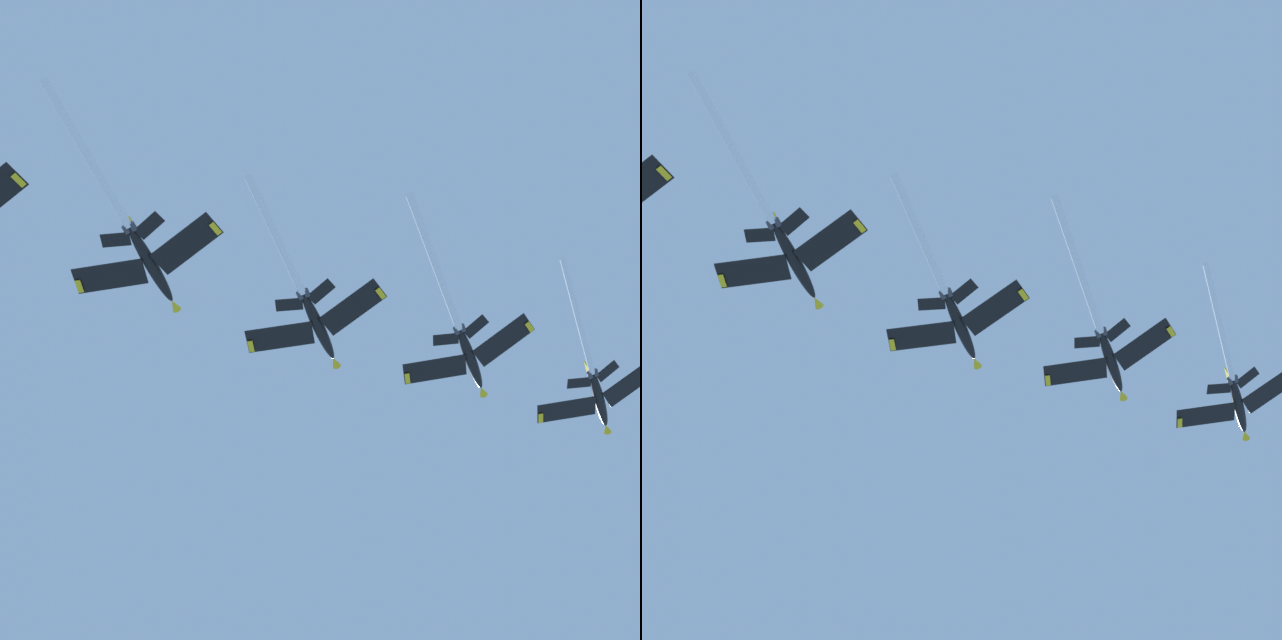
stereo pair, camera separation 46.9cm
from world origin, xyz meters
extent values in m
ellipsoid|color=black|center=(-11.92, -13.41, 135.48)|extent=(10.71, 6.92, 6.54)
cone|color=yellow|center=(-6.67, -16.33, 138.45)|extent=(2.30, 2.00, 1.78)
ellipsoid|color=black|center=(-10.51, -14.19, 136.95)|extent=(3.03, 2.29, 2.05)
cube|color=black|center=(-9.93, -8.45, 135.03)|extent=(5.54, 9.55, 1.77)
cube|color=yellow|center=(-8.22, -4.71, 135.01)|extent=(1.79, 1.11, 0.91)
cube|color=black|center=(-15.08, -17.71, 135.03)|extent=(8.57, 8.84, 1.77)
cube|color=black|center=(-14.73, -9.24, 133.26)|extent=(2.34, 3.86, 0.94)
cube|color=black|center=(-16.95, -13.22, 133.26)|extent=(3.78, 3.69, 0.94)
cube|color=yellow|center=(-16.22, -11.02, 134.61)|extent=(3.05, 1.81, 3.57)
cylinder|color=#38383D|center=(-16.21, -10.51, 132.82)|extent=(1.48, 1.31, 1.16)
cylinder|color=#38383D|center=(-16.64, -11.30, 132.82)|extent=(1.48, 1.31, 1.16)
cylinder|color=white|center=(-25.28, -5.98, 127.81)|extent=(18.16, 10.62, 10.62)
ellipsoid|color=black|center=(-18.15, 8.88, 126.87)|extent=(10.74, 6.95, 6.43)
cone|color=yellow|center=(-12.87, 5.94, 129.78)|extent=(2.30, 2.00, 1.78)
ellipsoid|color=black|center=(-16.72, 8.08, 128.32)|extent=(3.03, 2.29, 2.03)
cube|color=black|center=(-16.16, 13.83, 126.43)|extent=(5.57, 9.56, 1.74)
cube|color=yellow|center=(-14.44, 17.57, 126.41)|extent=(1.80, 1.11, 0.89)
cube|color=black|center=(-21.32, 4.58, 126.43)|extent=(8.58, 8.84, 1.74)
cube|color=yellow|center=(-23.60, 1.15, 126.41)|extent=(1.70, 1.66, 0.89)
cube|color=black|center=(-20.97, 13.06, 124.70)|extent=(2.36, 3.86, 0.93)
cube|color=black|center=(-23.19, 9.08, 124.70)|extent=(3.79, 3.69, 0.93)
cube|color=yellow|center=(-22.45, 11.28, 126.05)|extent=(3.04, 1.80, 3.56)
cylinder|color=#38383D|center=(-22.45, 11.79, 124.26)|extent=(1.48, 1.31, 1.15)
cylinder|color=#38383D|center=(-22.89, 11.01, 124.26)|extent=(1.48, 1.31, 1.15)
cylinder|color=white|center=(-31.76, 16.47, 119.25)|extent=(18.80, 11.13, 10.83)
ellipsoid|color=black|center=(-21.98, 31.13, 119.77)|extent=(10.80, 6.76, 6.49)
cone|color=yellow|center=(-16.66, 28.30, 122.71)|extent=(2.30, 1.98, 1.78)
ellipsoid|color=black|center=(-20.54, 30.37, 121.23)|extent=(3.04, 2.25, 2.04)
cube|color=black|center=(-20.08, 36.12, 119.33)|extent=(5.41, 9.54, 1.76)
cube|color=yellow|center=(-18.44, 39.90, 119.30)|extent=(1.79, 1.08, 0.90)
cube|color=black|center=(-25.06, 26.77, 119.33)|extent=(8.49, 8.91, 1.76)
cube|color=yellow|center=(-27.27, 23.30, 119.30)|extent=(1.71, 1.64, 0.90)
cube|color=black|center=(-24.87, 35.25, 117.58)|extent=(2.29, 3.84, 0.93)
cube|color=black|center=(-27.01, 31.23, 117.58)|extent=(3.76, 3.71, 0.93)
cube|color=yellow|center=(-26.33, 33.45, 118.92)|extent=(3.07, 1.75, 3.57)
cylinder|color=#38383D|center=(-26.33, 33.96, 117.13)|extent=(1.48, 1.29, 1.16)
cylinder|color=#38383D|center=(-26.75, 33.16, 117.13)|extent=(1.48, 1.29, 1.16)
cylinder|color=white|center=(-33.90, 37.48, 113.06)|extent=(15.31, 8.81, 8.91)
ellipsoid|color=black|center=(-28.84, 53.01, 113.90)|extent=(10.85, 6.85, 6.28)
cone|color=yellow|center=(-23.49, 50.13, 116.72)|extent=(2.29, 1.98, 1.76)
ellipsoid|color=black|center=(-27.39, 52.23, 115.33)|extent=(3.04, 2.27, 1.99)
cube|color=black|center=(-26.93, 58.00, 113.48)|extent=(5.47, 9.55, 1.69)
cube|color=yellow|center=(-25.27, 61.76, 113.46)|extent=(1.80, 1.09, 0.87)
cube|color=black|center=(-31.96, 48.67, 113.48)|extent=(8.54, 8.91, 1.69)
cube|color=yellow|center=(-34.19, 45.21, 113.46)|extent=(1.72, 1.65, 0.87)
cube|color=black|center=(-31.76, 57.17, 111.80)|extent=(2.32, 3.85, 0.90)
cube|color=black|center=(-33.92, 53.16, 111.80)|extent=(3.78, 3.72, 0.90)
cube|color=yellow|center=(-33.20, 55.36, 113.16)|extent=(3.04, 1.75, 3.55)
cylinder|color=#38383D|center=(-33.23, 55.89, 111.38)|extent=(1.47, 1.29, 1.15)
cylinder|color=#38383D|center=(-33.65, 55.09, 111.38)|extent=(1.47, 1.29, 1.15)
cylinder|color=white|center=(-41.58, 59.88, 107.09)|extent=(16.79, 9.66, 9.29)
cube|color=yellow|center=(-38.13, 67.53, 106.18)|extent=(1.70, 1.65, 0.90)
camera|label=1|loc=(-43.00, 32.95, 1.53)|focal=50.25mm
camera|label=2|loc=(-42.95, 33.41, 1.53)|focal=50.25mm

